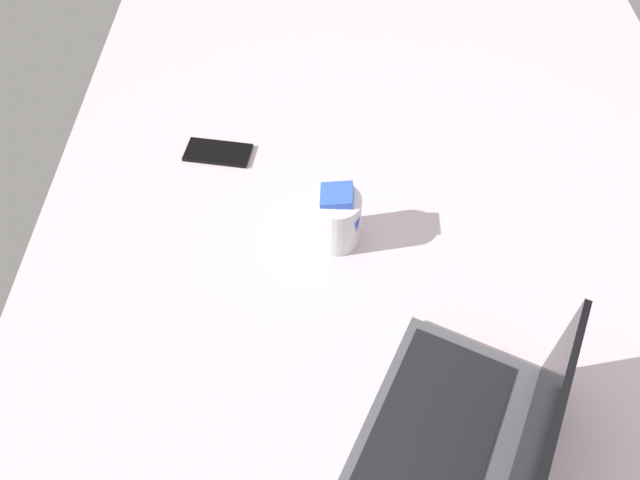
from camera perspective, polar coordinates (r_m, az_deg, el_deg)
bed_mattress at (r=127.49cm, az=6.49°, el=-1.07°), size 180.00×140.00×18.00cm
laptop at (r=96.21cm, az=13.59°, el=-17.15°), size 39.69×34.97×23.00cm
snack_cup at (r=112.79cm, az=1.61°, el=2.07°), size 9.00×9.12×12.66cm
cell_phone at (r=134.41cm, az=-9.48°, el=8.05°), size 8.82×14.86×0.80cm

